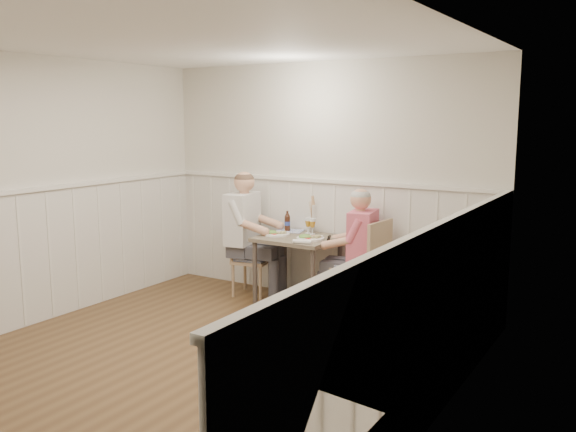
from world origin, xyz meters
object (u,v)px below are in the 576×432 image
object	(u,v)px
chair_right	(366,264)
beer_bottle	(287,222)
diner_cream	(246,243)
man_in_pink	(358,261)
dining_table	(298,247)
chair_left	(248,256)
grass_vase	(310,215)

from	to	relation	value
chair_right	beer_bottle	distance (m)	1.10
chair_right	diner_cream	bearing A→B (deg)	-178.12
beer_bottle	man_in_pink	bearing A→B (deg)	-9.25
dining_table	diner_cream	size ratio (longest dim) A/B	0.56
man_in_pink	dining_table	bearing A→B (deg)	-175.51
dining_table	diner_cream	distance (m)	0.68
beer_bottle	diner_cream	bearing A→B (deg)	-153.03
dining_table	chair_right	xyz separation A→B (m)	(0.78, 0.04, -0.10)
chair_left	grass_vase	size ratio (longest dim) A/B	1.91
chair_right	grass_vase	distance (m)	0.94
chair_right	diner_cream	xyz separation A→B (m)	(-1.46, -0.05, 0.06)
dining_table	diner_cream	xyz separation A→B (m)	(-0.68, -0.00, -0.04)
diner_cream	grass_vase	bearing A→B (deg)	25.69
diner_cream	beer_bottle	world-z (taller)	diner_cream
chair_right	dining_table	bearing A→B (deg)	-176.80
chair_left	diner_cream	distance (m)	0.17
man_in_pink	beer_bottle	xyz separation A→B (m)	(-0.95, 0.15, 0.30)
dining_table	beer_bottle	world-z (taller)	beer_bottle
man_in_pink	grass_vase	world-z (taller)	man_in_pink
dining_table	beer_bottle	distance (m)	0.39
diner_cream	beer_bottle	xyz separation A→B (m)	(0.42, 0.21, 0.25)
beer_bottle	grass_vase	bearing A→B (deg)	23.36
beer_bottle	grass_vase	xyz separation A→B (m)	(0.24, 0.10, 0.09)
man_in_pink	diner_cream	distance (m)	1.37
chair_right	man_in_pink	bearing A→B (deg)	173.70
chair_right	chair_left	xyz separation A→B (m)	(-1.46, -0.00, -0.10)
dining_table	chair_right	bearing A→B (deg)	3.20
dining_table	chair_left	size ratio (longest dim) A/B	0.98
dining_table	grass_vase	world-z (taller)	grass_vase
diner_cream	chair_left	bearing A→B (deg)	96.96
chair_right	diner_cream	world-z (taller)	diner_cream
dining_table	diner_cream	bearing A→B (deg)	-179.65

